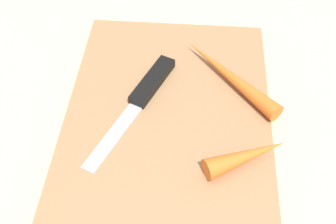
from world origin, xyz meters
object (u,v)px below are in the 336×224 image
object	(u,v)px
cutting_board	(168,115)
carrot_short	(247,156)
knife	(148,88)
carrot_long	(229,76)

from	to	relation	value
cutting_board	carrot_short	xyz separation A→B (m)	(0.07, 0.10, 0.02)
cutting_board	carrot_short	distance (m)	0.12
knife	cutting_board	bearing A→B (deg)	63.39
cutting_board	carrot_short	size ratio (longest dim) A/B	3.50
carrot_short	carrot_long	xyz separation A→B (m)	(-0.13, -0.02, -0.00)
cutting_board	carrot_long	xyz separation A→B (m)	(-0.06, 0.08, 0.02)
knife	carrot_long	xyz separation A→B (m)	(-0.03, 0.11, 0.01)
knife	carrot_long	bearing A→B (deg)	126.44
carrot_short	carrot_long	size ratio (longest dim) A/B	0.60
cutting_board	knife	distance (m)	0.05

